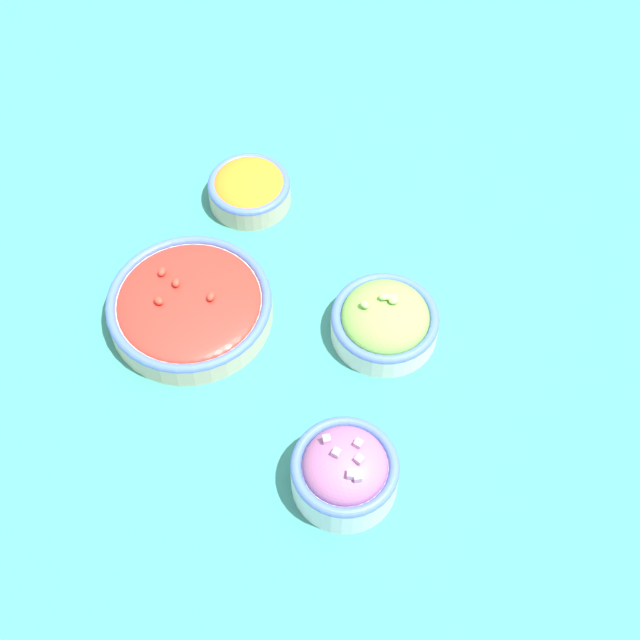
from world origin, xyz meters
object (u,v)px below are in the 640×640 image
object	(u,v)px
bowl_lettuce	(385,321)
bowl_carrots	(249,188)
bowl_cherry_tomatoes	(190,305)
bowl_red_onion	(345,471)

from	to	relation	value
bowl_lettuce	bowl_carrots	world-z (taller)	bowl_lettuce
bowl_carrots	bowl_cherry_tomatoes	bearing A→B (deg)	108.68
bowl_cherry_tomatoes	bowl_red_onion	bearing A→B (deg)	167.48
bowl_lettuce	bowl_carrots	xyz separation A→B (m)	(0.27, -0.06, -0.00)
bowl_lettuce	bowl_cherry_tomatoes	distance (m)	0.24
bowl_red_onion	bowl_carrots	distance (m)	0.43
bowl_red_onion	bowl_lettuce	size ratio (longest dim) A/B	0.90
bowl_red_onion	bowl_lettuce	world-z (taller)	bowl_red_onion
bowl_red_onion	bowl_carrots	world-z (taller)	bowl_red_onion
bowl_cherry_tomatoes	bowl_carrots	size ratio (longest dim) A/B	1.83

